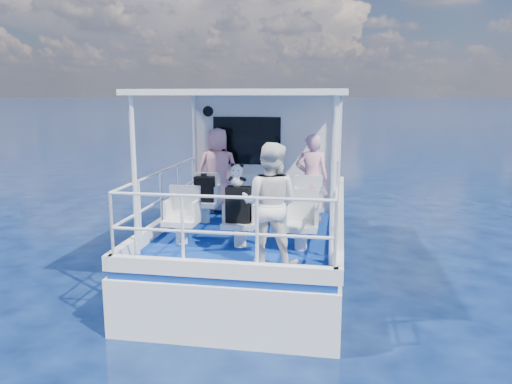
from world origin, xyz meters
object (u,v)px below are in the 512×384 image
panda (237,175)px  backpack_center (238,205)px  passenger_port_fwd (218,171)px  passenger_stbd_aft (270,204)px

panda → backpack_center: bearing=-29.8°
passenger_port_fwd → backpack_center: passenger_port_fwd is taller
backpack_center → panda: bearing=150.2°
backpack_center → passenger_stbd_aft: bearing=-49.0°
passenger_port_fwd → panda: size_ratio=4.79×
passenger_port_fwd → panda: bearing=105.6°
passenger_port_fwd → backpack_center: size_ratio=3.07×
passenger_port_fwd → panda: passenger_port_fwd is taller
backpack_center → panda: size_ratio=1.56×
passenger_port_fwd → passenger_stbd_aft: passenger_stbd_aft is taller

